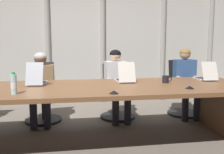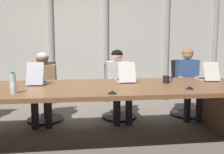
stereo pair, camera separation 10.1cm
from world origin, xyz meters
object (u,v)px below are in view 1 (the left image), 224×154
(laptop_left_mid, at_px, (37,80))
(office_chair_left_mid, at_px, (43,99))
(office_chair_center, at_px, (117,97))
(conference_mic_left_side, at_px, (190,87))
(coffee_mug_near, at_px, (166,79))
(water_bottle_primary, at_px, (14,84))
(person_center, at_px, (117,81))
(person_right_mid, at_px, (186,79))
(laptop_right_mid, at_px, (205,76))
(laptop_center, at_px, (125,78))
(person_left_mid, at_px, (41,83))
(conference_mic_middle, at_px, (114,92))
(office_chair_right_mid, at_px, (183,94))

(laptop_left_mid, height_order, office_chair_left_mid, laptop_left_mid)
(office_chair_center, distance_m, conference_mic_left_side, 1.63)
(office_chair_center, height_order, coffee_mug_near, office_chair_center)
(water_bottle_primary, bearing_deg, office_chair_center, 46.24)
(office_chair_left_mid, bearing_deg, water_bottle_primary, -14.04)
(water_bottle_primary, bearing_deg, coffee_mug_near, 14.34)
(office_chair_left_mid, height_order, person_center, person_center)
(person_center, height_order, person_right_mid, person_right_mid)
(laptop_right_mid, relative_size, person_right_mid, 0.36)
(laptop_center, bearing_deg, person_left_mid, 63.47)
(office_chair_left_mid, height_order, person_left_mid, person_left_mid)
(laptop_left_mid, xyz_separation_m, water_bottle_primary, (-0.16, -0.65, 0.05))
(laptop_center, distance_m, conference_mic_left_side, 0.95)
(office_chair_center, xyz_separation_m, coffee_mug_near, (0.51, -0.97, 0.44))
(laptop_center, relative_size, person_center, 0.35)
(laptop_center, distance_m, water_bottle_primary, 1.53)
(conference_mic_middle, bearing_deg, water_bottle_primary, 172.43)
(laptop_right_mid, bearing_deg, conference_mic_middle, 122.73)
(person_center, bearing_deg, coffee_mug_near, 28.45)
(laptop_right_mid, bearing_deg, office_chair_center, 61.79)
(laptop_left_mid, bearing_deg, conference_mic_left_side, -103.81)
(office_chair_left_mid, relative_size, person_left_mid, 0.85)
(person_center, xyz_separation_m, water_bottle_primary, (-1.36, -1.30, 0.18))
(conference_mic_middle, bearing_deg, laptop_left_mid, 138.93)
(laptop_right_mid, bearing_deg, water_bottle_primary, 109.30)
(person_left_mid, bearing_deg, laptop_center, 61.50)
(office_chair_center, relative_size, conference_mic_middle, 8.47)
(conference_mic_left_side, bearing_deg, conference_mic_middle, -170.95)
(laptop_right_mid, bearing_deg, office_chair_right_mid, 2.06)
(office_chair_left_mid, bearing_deg, office_chair_center, 80.95)
(person_left_mid, height_order, water_bottle_primary, person_left_mid)
(office_chair_left_mid, xyz_separation_m, conference_mic_left_side, (1.89, -1.45, 0.40))
(person_center, distance_m, conference_mic_left_side, 1.45)
(office_chair_right_mid, relative_size, person_left_mid, 0.86)
(coffee_mug_near, xyz_separation_m, conference_mic_left_side, (0.12, -0.48, -0.03))
(laptop_center, xyz_separation_m, office_chair_right_mid, (1.27, 0.77, -0.43))
(conference_mic_left_side, bearing_deg, office_chair_right_mid, 67.06)
(office_chair_left_mid, bearing_deg, conference_mic_middle, 21.39)
(water_bottle_primary, bearing_deg, conference_mic_left_side, 0.31)
(conference_mic_left_side, bearing_deg, laptop_left_mid, 161.16)
(laptop_center, distance_m, person_right_mid, 1.38)
(laptop_right_mid, relative_size, water_bottle_primary, 1.79)
(laptop_center, bearing_deg, laptop_left_mid, 91.72)
(office_chair_right_mid, bearing_deg, coffee_mug_near, -37.41)
(laptop_center, distance_m, office_chair_right_mid, 1.55)
(office_chair_right_mid, bearing_deg, water_bottle_primary, -61.46)
(office_chair_center, relative_size, person_left_mid, 0.81)
(office_chair_right_mid, bearing_deg, person_right_mid, -14.76)
(person_left_mid, distance_m, water_bottle_primary, 1.32)
(conference_mic_left_side, bearing_deg, laptop_center, 134.42)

